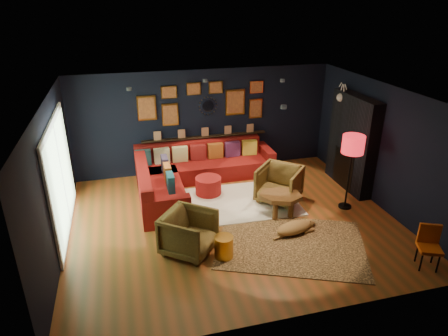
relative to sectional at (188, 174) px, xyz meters
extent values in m
plane|color=#93471E|center=(0.61, -1.81, -0.32)|extent=(6.50, 6.50, 0.00)
plane|color=black|center=(0.61, 0.94, 0.98)|extent=(6.50, 0.00, 6.50)
plane|color=black|center=(0.61, -4.56, 0.98)|extent=(6.50, 0.00, 6.50)
plane|color=black|center=(-2.64, -1.81, 0.98)|extent=(0.00, 5.50, 5.50)
plane|color=black|center=(3.86, -1.81, 0.98)|extent=(0.00, 5.50, 5.50)
plane|color=silver|center=(0.61, -1.81, 2.28)|extent=(6.50, 6.50, 0.00)
cube|color=maroon|center=(0.41, 0.44, -0.11)|extent=(3.20, 0.95, 0.42)
cube|color=maroon|center=(0.41, 0.80, 0.31)|extent=(3.20, 0.24, 0.46)
cube|color=maroon|center=(2.11, 0.44, 0.00)|extent=(0.22, 0.95, 0.64)
cube|color=maroon|center=(-0.71, -0.66, -0.11)|extent=(0.95, 2.20, 0.42)
cube|color=maroon|center=(-1.07, -0.66, 0.31)|extent=(0.24, 2.20, 0.46)
cube|color=maroon|center=(-0.71, -1.66, 0.00)|extent=(0.95, 0.22, 0.64)
cube|color=#295560|center=(-0.99, 0.59, 0.30)|extent=(0.38, 0.14, 0.38)
cube|color=beige|center=(-0.54, 0.59, 0.30)|extent=(0.38, 0.14, 0.38)
cube|color=#C9BA78|center=(-0.09, 0.59, 0.30)|extent=(0.38, 0.14, 0.38)
cube|color=maroon|center=(0.36, 0.59, 0.30)|extent=(0.38, 0.14, 0.38)
cube|color=#924C1A|center=(0.81, 0.59, 0.30)|extent=(0.38, 0.14, 0.38)
cube|color=#4E214A|center=(1.26, 0.59, 0.30)|extent=(0.38, 0.14, 0.38)
cube|color=gold|center=(1.71, 0.59, 0.30)|extent=(0.38, 0.14, 0.38)
cube|color=#352D4C|center=(-0.53, 0.04, 0.30)|extent=(0.14, 0.38, 0.38)
cube|color=#995420|center=(-0.53, -0.46, 0.30)|extent=(0.14, 0.38, 0.38)
cube|color=#184E63|center=(-0.53, -0.96, 0.30)|extent=(0.14, 0.38, 0.38)
cube|color=black|center=(0.61, 0.87, 0.60)|extent=(3.20, 0.12, 0.04)
cube|color=gold|center=(-0.79, 0.91, 1.43)|extent=(0.45, 0.03, 0.60)
cube|color=#B76831|center=(-0.79, 0.89, 1.43)|extent=(0.38, 0.01, 0.51)
cube|color=gold|center=(-0.24, 0.91, 1.23)|extent=(0.40, 0.03, 0.55)
cube|color=#B76831|center=(-0.24, 0.89, 1.23)|extent=(0.34, 0.01, 0.47)
cube|color=gold|center=(-0.24, 0.91, 1.78)|extent=(0.38, 0.03, 0.30)
cube|color=#B76831|center=(-0.24, 0.89, 1.78)|extent=(0.32, 0.01, 0.25)
cube|color=gold|center=(1.41, 0.91, 1.43)|extent=(0.50, 0.03, 0.65)
cube|color=#B76831|center=(1.41, 0.89, 1.43)|extent=(0.42, 0.01, 0.55)
cube|color=gold|center=(1.96, 0.91, 1.23)|extent=(0.35, 0.03, 0.50)
cube|color=#B76831|center=(1.96, 0.89, 1.23)|extent=(0.30, 0.01, 0.42)
cube|color=gold|center=(1.96, 0.91, 1.78)|extent=(0.35, 0.03, 0.30)
cube|color=#B76831|center=(1.96, 0.89, 1.78)|extent=(0.30, 0.01, 0.25)
cube|color=gold|center=(0.36, 0.91, 1.83)|extent=(0.35, 0.03, 0.30)
cube|color=#B76831|center=(0.36, 0.89, 1.83)|extent=(0.30, 0.01, 0.25)
cube|color=gold|center=(0.91, 0.91, 1.83)|extent=(0.35, 0.03, 0.30)
cube|color=#B76831|center=(0.91, 0.89, 1.83)|extent=(0.30, 0.01, 0.25)
cylinder|color=silver|center=(0.71, 0.91, 1.38)|extent=(0.28, 0.03, 0.28)
cone|color=gold|center=(0.93, 0.91, 1.38)|extent=(0.03, 0.16, 0.03)
cone|color=gold|center=(0.92, 0.91, 1.46)|extent=(0.04, 0.16, 0.04)
cone|color=gold|center=(0.87, 0.91, 1.53)|extent=(0.04, 0.16, 0.04)
cone|color=gold|center=(0.80, 0.91, 1.58)|extent=(0.04, 0.16, 0.04)
cone|color=gold|center=(0.71, 0.91, 1.60)|extent=(0.03, 0.16, 0.03)
cone|color=gold|center=(0.63, 0.91, 1.58)|extent=(0.04, 0.16, 0.04)
cone|color=gold|center=(0.56, 0.91, 1.53)|extent=(0.04, 0.16, 0.04)
cone|color=gold|center=(0.51, 0.91, 1.46)|extent=(0.04, 0.16, 0.04)
cone|color=gold|center=(0.49, 0.91, 1.38)|extent=(0.03, 0.16, 0.03)
cone|color=gold|center=(0.51, 0.91, 1.29)|extent=(0.04, 0.16, 0.04)
cone|color=gold|center=(0.56, 0.91, 1.22)|extent=(0.04, 0.16, 0.04)
cone|color=gold|center=(0.63, 0.91, 1.17)|extent=(0.04, 0.16, 0.04)
cone|color=gold|center=(0.71, 0.91, 1.16)|extent=(0.03, 0.16, 0.03)
cone|color=gold|center=(0.80, 0.91, 1.17)|extent=(0.04, 0.16, 0.04)
cone|color=gold|center=(0.87, 0.91, 1.22)|extent=(0.04, 0.16, 0.04)
cone|color=gold|center=(0.92, 0.91, 1.29)|extent=(0.04, 0.16, 0.04)
cube|color=black|center=(3.71, -0.91, 0.78)|extent=(0.30, 1.60, 2.20)
cube|color=black|center=(3.65, -0.91, 0.13)|extent=(0.20, 0.80, 0.90)
cone|color=white|center=(3.80, -0.41, 1.73)|extent=(0.35, 0.28, 0.28)
sphere|color=white|center=(3.58, -0.41, 1.73)|extent=(0.20, 0.20, 0.20)
cylinder|color=white|center=(3.60, -0.47, 1.90)|extent=(0.02, 0.10, 0.28)
cylinder|color=white|center=(3.60, -0.35, 1.90)|extent=(0.02, 0.10, 0.28)
cube|color=white|center=(-2.61, -1.21, 0.78)|extent=(0.04, 2.80, 2.20)
cube|color=#B9E0AB|center=(-2.58, -1.21, 0.78)|extent=(0.01, 2.60, 2.00)
cube|color=white|center=(-2.58, -1.21, 0.78)|extent=(0.02, 0.06, 2.00)
cylinder|color=black|center=(-1.19, -0.61, 2.24)|extent=(0.10, 0.10, 0.06)
cylinder|color=black|center=(0.41, -0.21, 2.24)|extent=(0.10, 0.10, 0.06)
cylinder|color=black|center=(2.01, -0.61, 2.24)|extent=(0.10, 0.10, 0.06)
cylinder|color=black|center=(1.21, -2.61, 2.24)|extent=(0.10, 0.10, 0.06)
cube|color=white|center=(0.99, -1.09, -0.31)|extent=(2.48, 1.84, 0.03)
cube|color=tan|center=(1.41, -2.87, -0.32)|extent=(3.20, 2.80, 0.02)
cylinder|color=brown|center=(1.44, -1.98, -0.11)|extent=(0.11, 0.11, 0.36)
cylinder|color=brown|center=(1.78, -1.98, -0.11)|extent=(0.11, 0.11, 0.36)
cylinder|color=brown|center=(1.61, -1.58, -0.11)|extent=(0.11, 0.11, 0.36)
cylinder|color=maroon|center=(0.38, -0.52, -0.10)|extent=(0.59, 0.59, 0.39)
imported|color=#A47F34|center=(-0.44, -2.60, 0.10)|extent=(1.12, 1.13, 0.85)
imported|color=#A47F34|center=(1.82, -1.21, 0.12)|extent=(1.19, 1.18, 0.89)
cylinder|color=gold|center=(0.11, -2.93, -0.11)|extent=(0.33, 0.33, 0.42)
cylinder|color=black|center=(3.19, -4.13, -0.14)|extent=(0.03, 0.03, 0.37)
cylinder|color=black|center=(3.43, -4.23, -0.14)|extent=(0.03, 0.03, 0.37)
cylinder|color=black|center=(3.30, -3.88, -0.14)|extent=(0.03, 0.03, 0.37)
cylinder|color=black|center=(3.54, -3.99, -0.14)|extent=(0.03, 0.03, 0.37)
cube|color=orange|center=(3.36, -4.06, 0.05)|extent=(0.47, 0.47, 0.06)
cube|color=orange|center=(3.42, -3.92, 0.26)|extent=(0.34, 0.19, 0.35)
cylinder|color=black|center=(3.11, -1.86, -0.30)|extent=(0.28, 0.28, 0.04)
cylinder|color=black|center=(3.11, -1.86, 0.38)|extent=(0.04, 0.04, 1.33)
cylinder|color=red|center=(3.11, -1.86, 1.13)|extent=(0.45, 0.45, 0.37)
camera|label=1|loc=(-1.36, -8.55, 3.96)|focal=32.00mm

